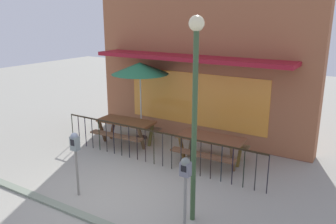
{
  "coord_description": "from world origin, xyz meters",
  "views": [
    {
      "loc": [
        4.98,
        -5.21,
        3.97
      ],
      "look_at": [
        0.2,
        2.49,
        1.42
      ],
      "focal_mm": 37.2,
      "sensor_mm": 36.0,
      "label": 1
    }
  ],
  "objects_px": {
    "picnic_table_left": "(126,125)",
    "parking_meter_near": "(185,176)",
    "picnic_table_right": "(211,142)",
    "parking_meter_far": "(75,148)",
    "street_lamp": "(195,94)",
    "patio_umbrella": "(140,69)"
  },
  "relations": [
    {
      "from": "picnic_table_left",
      "to": "parking_meter_far",
      "type": "xyz_separation_m",
      "value": [
        1.11,
        -3.17,
        0.54
      ]
    },
    {
      "from": "picnic_table_right",
      "to": "patio_umbrella",
      "type": "bearing_deg",
      "value": 167.15
    },
    {
      "from": "picnic_table_right",
      "to": "picnic_table_left",
      "type": "bearing_deg",
      "value": -179.63
    },
    {
      "from": "picnic_table_left",
      "to": "parking_meter_near",
      "type": "relative_size",
      "value": 1.22
    },
    {
      "from": "picnic_table_left",
      "to": "picnic_table_right",
      "type": "bearing_deg",
      "value": 0.37
    },
    {
      "from": "parking_meter_near",
      "to": "parking_meter_far",
      "type": "xyz_separation_m",
      "value": [
        -2.78,
        0.02,
        -0.04
      ]
    },
    {
      "from": "picnic_table_right",
      "to": "parking_meter_far",
      "type": "bearing_deg",
      "value": -119.43
    },
    {
      "from": "picnic_table_left",
      "to": "patio_umbrella",
      "type": "relative_size",
      "value": 0.75
    },
    {
      "from": "patio_umbrella",
      "to": "parking_meter_far",
      "type": "xyz_separation_m",
      "value": [
        1.01,
        -3.83,
        -1.17
      ]
    },
    {
      "from": "street_lamp",
      "to": "patio_umbrella",
      "type": "bearing_deg",
      "value": 137.85
    },
    {
      "from": "picnic_table_right",
      "to": "parking_meter_near",
      "type": "height_order",
      "value": "parking_meter_near"
    },
    {
      "from": "picnic_table_right",
      "to": "street_lamp",
      "type": "distance_m",
      "value": 3.45
    },
    {
      "from": "street_lamp",
      "to": "parking_meter_near",
      "type": "bearing_deg",
      "value": -78.06
    },
    {
      "from": "patio_umbrella",
      "to": "picnic_table_right",
      "type": "bearing_deg",
      "value": -12.85
    },
    {
      "from": "parking_meter_far",
      "to": "street_lamp",
      "type": "distance_m",
      "value": 3.07
    },
    {
      "from": "parking_meter_far",
      "to": "picnic_table_left",
      "type": "bearing_deg",
      "value": 109.31
    },
    {
      "from": "picnic_table_right",
      "to": "parking_meter_near",
      "type": "distance_m",
      "value": 3.4
    },
    {
      "from": "picnic_table_right",
      "to": "parking_meter_far",
      "type": "height_order",
      "value": "parking_meter_far"
    },
    {
      "from": "picnic_table_right",
      "to": "patio_umbrella",
      "type": "xyz_separation_m",
      "value": [
        -2.81,
        0.64,
        1.71
      ]
    },
    {
      "from": "picnic_table_left",
      "to": "picnic_table_right",
      "type": "distance_m",
      "value": 2.91
    },
    {
      "from": "parking_meter_far",
      "to": "street_lamp",
      "type": "xyz_separation_m",
      "value": [
        2.67,
        0.5,
        1.43
      ]
    },
    {
      "from": "parking_meter_near",
      "to": "parking_meter_far",
      "type": "height_order",
      "value": "parking_meter_near"
    }
  ]
}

